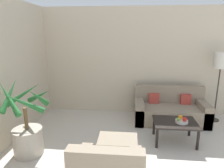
% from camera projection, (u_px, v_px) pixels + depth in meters
% --- Properties ---
extents(wall_back, '(7.82, 0.06, 2.70)m').
position_uv_depth(wall_back, '(166.00, 62.00, 5.03)').
color(wall_back, beige).
rests_on(wall_back, ground_plane).
extents(potted_palm, '(0.87, 0.88, 1.33)m').
position_uv_depth(potted_palm, '(27.00, 131.00, 3.41)').
color(potted_palm, '#ADA393').
rests_on(potted_palm, ground_plane).
extents(sofa_loveseat, '(1.67, 0.80, 0.82)m').
position_uv_depth(sofa_loveseat, '(170.00, 110.00, 4.75)').
color(sofa_loveseat, gray).
rests_on(sofa_loveseat, ground_plane).
extents(floor_lamp, '(0.33, 0.33, 1.64)m').
position_uv_depth(floor_lamp, '(221.00, 64.00, 4.52)').
color(floor_lamp, '#2D2823').
rests_on(floor_lamp, ground_plane).
extents(coffee_table, '(0.81, 0.61, 0.41)m').
position_uv_depth(coffee_table, '(175.00, 124.00, 3.82)').
color(coffee_table, black).
rests_on(coffee_table, ground_plane).
extents(fruit_bowl, '(0.23, 0.23, 0.05)m').
position_uv_depth(fruit_bowl, '(182.00, 121.00, 3.76)').
color(fruit_bowl, beige).
rests_on(fruit_bowl, coffee_table).
extents(apple_red, '(0.08, 0.08, 0.08)m').
position_uv_depth(apple_red, '(185.00, 119.00, 3.70)').
color(apple_red, red).
rests_on(apple_red, fruit_bowl).
extents(apple_green, '(0.06, 0.06, 0.06)m').
position_uv_depth(apple_green, '(178.00, 119.00, 3.72)').
color(apple_green, olive).
rests_on(apple_green, fruit_bowl).
extents(orange_fruit, '(0.08, 0.08, 0.08)m').
position_uv_depth(orange_fruit, '(180.00, 117.00, 3.80)').
color(orange_fruit, orange).
rests_on(orange_fruit, fruit_bowl).
extents(ottoman, '(0.63, 0.45, 0.40)m').
position_uv_depth(ottoman, '(118.00, 149.00, 3.27)').
color(ottoman, gray).
rests_on(ottoman, ground_plane).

